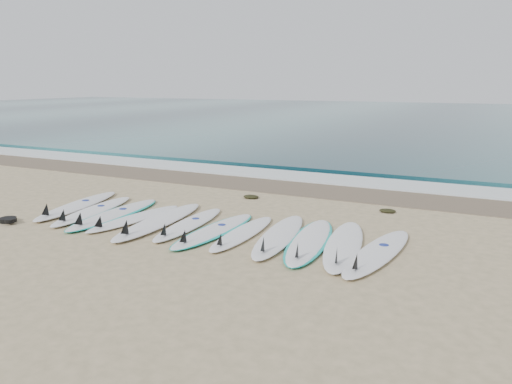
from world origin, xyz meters
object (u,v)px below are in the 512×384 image
at_px(surfboard_11, 377,253).
at_px(leash_coil, 8,220).
at_px(surfboard_0, 76,205).
at_px(surfboard_6, 213,231).

height_order(surfboard_11, leash_coil, surfboard_11).
distance_m(surfboard_0, surfboard_11, 6.45).
distance_m(surfboard_6, surfboard_11, 2.89).
xyz_separation_m(surfboard_0, surfboard_6, (3.55, -0.26, -0.01)).
distance_m(surfboard_6, leash_coil, 4.06).
bearing_deg(surfboard_11, surfboard_6, -172.44).
height_order(surfboard_0, leash_coil, surfboard_0).
bearing_deg(leash_coil, surfboard_0, 75.88).
height_order(surfboard_0, surfboard_11, surfboard_0).
bearing_deg(surfboard_0, surfboard_11, -11.55).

